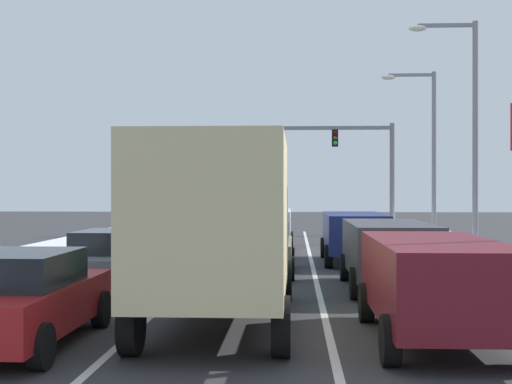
# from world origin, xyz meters

# --- Properties ---
(ground_plane) EXTENTS (120.00, 120.00, 0.00)m
(ground_plane) POSITION_xyz_m (0.00, 14.50, 0.00)
(ground_plane) COLOR #333335
(lane_stripe_between_right_lane_and_center_lane) EXTENTS (0.14, 39.87, 0.01)m
(lane_stripe_between_right_lane_and_center_lane) POSITION_xyz_m (1.70, 18.12, 0.00)
(lane_stripe_between_right_lane_and_center_lane) COLOR silver
(lane_stripe_between_right_lane_and_center_lane) RESTS_ON ground
(lane_stripe_between_center_lane_and_left_lane) EXTENTS (0.14, 39.87, 0.01)m
(lane_stripe_between_center_lane_and_left_lane) POSITION_xyz_m (-1.70, 18.12, 0.00)
(lane_stripe_between_center_lane_and_left_lane) COLOR silver
(lane_stripe_between_center_lane_and_left_lane) RESTS_ON ground
(snow_bank_right_shoulder) EXTENTS (1.32, 39.87, 0.75)m
(snow_bank_right_shoulder) POSITION_xyz_m (7.00, 18.12, 0.38)
(snow_bank_right_shoulder) COLOR silver
(snow_bank_right_shoulder) RESTS_ON ground
(snow_bank_left_shoulder) EXTENTS (1.58, 39.87, 0.65)m
(snow_bank_left_shoulder) POSITION_xyz_m (-7.00, 18.12, 0.33)
(snow_bank_left_shoulder) COLOR silver
(snow_bank_left_shoulder) RESTS_ON ground
(suv_maroon_right_lane_nearest) EXTENTS (2.16, 4.90, 1.67)m
(suv_maroon_right_lane_nearest) POSITION_xyz_m (3.42, 7.43, 1.02)
(suv_maroon_right_lane_nearest) COLOR maroon
(suv_maroon_right_lane_nearest) RESTS_ON ground
(suv_charcoal_right_lane_second) EXTENTS (2.16, 4.90, 1.67)m
(suv_charcoal_right_lane_second) POSITION_xyz_m (3.45, 13.57, 1.02)
(suv_charcoal_right_lane_second) COLOR #38383D
(suv_charcoal_right_lane_second) RESTS_ON ground
(suv_navy_right_lane_third) EXTENTS (2.16, 4.90, 1.67)m
(suv_navy_right_lane_third) POSITION_xyz_m (3.15, 20.11, 1.02)
(suv_navy_right_lane_third) COLOR navy
(suv_navy_right_lane_third) RESTS_ON ground
(box_truck_center_lane_nearest) EXTENTS (2.53, 7.20, 3.36)m
(box_truck_center_lane_nearest) POSITION_xyz_m (-0.22, 8.61, 1.90)
(box_truck_center_lane_nearest) COLOR #1E5633
(box_truck_center_lane_nearest) RESTS_ON ground
(sedan_tan_center_lane_second) EXTENTS (2.00, 4.50, 1.51)m
(sedan_tan_center_lane_second) POSITION_xyz_m (0.12, 16.74, 0.76)
(sedan_tan_center_lane_second) COLOR #937F60
(sedan_tan_center_lane_second) RESTS_ON ground
(suv_white_center_lane_third) EXTENTS (2.16, 4.90, 1.67)m
(suv_white_center_lane_third) POSITION_xyz_m (-0.02, 23.94, 1.02)
(suv_white_center_lane_third) COLOR silver
(suv_white_center_lane_third) RESTS_ON ground
(sedan_red_left_lane_nearest) EXTENTS (2.00, 4.50, 1.51)m
(sedan_red_left_lane_nearest) POSITION_xyz_m (-3.28, 6.77, 0.76)
(sedan_red_left_lane_nearest) COLOR maroon
(sedan_red_left_lane_nearest) RESTS_ON ground
(sedan_gray_left_lane_second) EXTENTS (2.00, 4.50, 1.51)m
(sedan_gray_left_lane_second) POSITION_xyz_m (-3.23, 12.76, 0.76)
(sedan_gray_left_lane_second) COLOR slate
(sedan_gray_left_lane_second) RESTS_ON ground
(sedan_silver_left_lane_third) EXTENTS (2.00, 4.50, 1.51)m
(sedan_silver_left_lane_third) POSITION_xyz_m (-3.27, 19.63, 0.76)
(sedan_silver_left_lane_third) COLOR #B7BABF
(sedan_silver_left_lane_third) RESTS_ON ground
(traffic_light_gantry) EXTENTS (10.94, 0.47, 6.20)m
(traffic_light_gantry) POSITION_xyz_m (2.77, 36.23, 4.74)
(traffic_light_gantry) COLOR slate
(traffic_light_gantry) RESTS_ON ground
(street_lamp_right_mid) EXTENTS (2.66, 0.36, 8.95)m
(street_lamp_right_mid) POSITION_xyz_m (7.72, 23.56, 5.30)
(street_lamp_right_mid) COLOR gray
(street_lamp_right_mid) RESTS_ON ground
(street_lamp_right_far) EXTENTS (2.66, 0.36, 8.19)m
(street_lamp_right_far) POSITION_xyz_m (7.51, 30.81, 4.90)
(street_lamp_right_far) COLOR gray
(street_lamp_right_far) RESTS_ON ground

